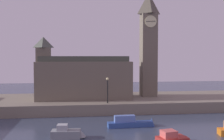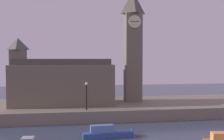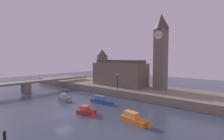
{
  "view_description": "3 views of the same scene",
  "coord_description": "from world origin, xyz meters",
  "px_view_note": "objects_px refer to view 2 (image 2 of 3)",
  "views": [
    {
      "loc": [
        -5.71,
        -20.47,
        7.74
      ],
      "look_at": [
        -1.32,
        15.35,
        5.94
      ],
      "focal_mm": 43.02,
      "sensor_mm": 36.0,
      "label": 1
    },
    {
      "loc": [
        -3.54,
        -17.76,
        7.91
      ],
      "look_at": [
        1.16,
        14.68,
        6.46
      ],
      "focal_mm": 42.9,
      "sensor_mm": 36.0,
      "label": 2
    },
    {
      "loc": [
        22.35,
        -15.01,
        8.41
      ],
      "look_at": [
        -2.9,
        14.37,
        5.69
      ],
      "focal_mm": 28.47,
      "sensor_mm": 36.0,
      "label": 3
    }
  ],
  "objects_px": {
    "streetlamp": "(86,92)",
    "boat_tour_blue": "(111,133)",
    "parliament_hall": "(59,82)",
    "clock_tower": "(133,45)"
  },
  "relations": [
    {
      "from": "streetlamp",
      "to": "boat_tour_blue",
      "type": "relative_size",
      "value": 0.64
    },
    {
      "from": "streetlamp",
      "to": "boat_tour_blue",
      "type": "height_order",
      "value": "streetlamp"
    },
    {
      "from": "parliament_hall",
      "to": "streetlamp",
      "type": "xyz_separation_m",
      "value": [
        3.49,
        -4.6,
        -0.94
      ]
    },
    {
      "from": "parliament_hall",
      "to": "streetlamp",
      "type": "relative_size",
      "value": 4.02
    },
    {
      "from": "clock_tower",
      "to": "parliament_hall",
      "type": "bearing_deg",
      "value": -172.34
    },
    {
      "from": "streetlamp",
      "to": "boat_tour_blue",
      "type": "xyz_separation_m",
      "value": [
        2.13,
        -6.79,
        -3.25
      ]
    },
    {
      "from": "clock_tower",
      "to": "streetlamp",
      "type": "relative_size",
      "value": 4.72
    },
    {
      "from": "clock_tower",
      "to": "boat_tour_blue",
      "type": "distance_m",
      "value": 16.74
    },
    {
      "from": "clock_tower",
      "to": "boat_tour_blue",
      "type": "relative_size",
      "value": 3.0
    },
    {
      "from": "boat_tour_blue",
      "to": "streetlamp",
      "type": "bearing_deg",
      "value": 107.4
    }
  ]
}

